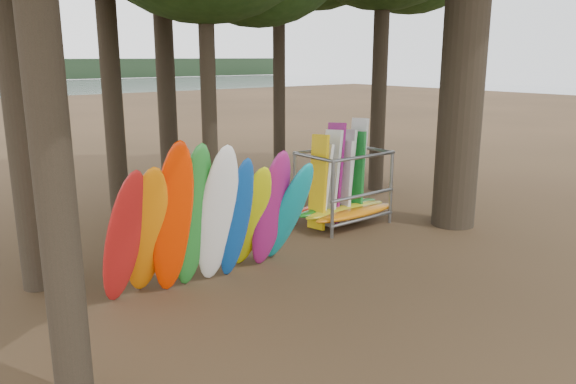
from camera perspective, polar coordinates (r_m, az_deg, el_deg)
ground at (r=12.74m, az=5.82°, el=-7.09°), size 120.00×120.00×0.00m
kayak_row at (r=11.08m, az=-7.64°, el=-2.85°), size 4.51×1.78×3.22m
storage_rack at (r=15.33m, az=5.56°, el=0.21°), size 2.95×1.54×2.84m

